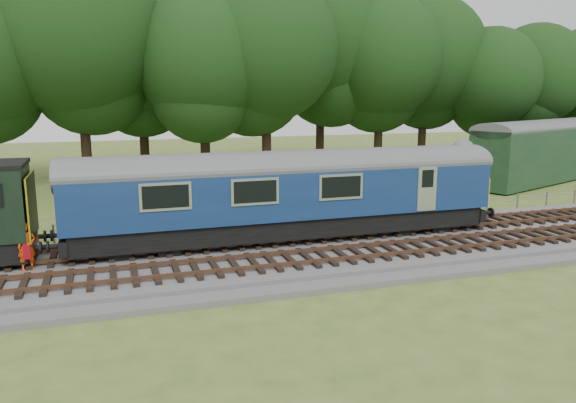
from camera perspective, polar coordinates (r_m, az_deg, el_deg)
name	(u,v)px	position (r m, az deg, el deg)	size (l,w,h in m)	color
ground	(310,255)	(22.99, 2.27, -5.46)	(120.00, 120.00, 0.00)	#426324
ballast	(310,251)	(22.94, 2.27, -5.04)	(70.00, 7.00, 0.35)	#4C4C4F
track_north	(299,237)	(24.14, 1.12, -3.62)	(67.20, 2.40, 0.21)	black
track_south	(325,256)	(21.44, 3.77, -5.55)	(67.20, 2.40, 0.21)	black
fence	(278,230)	(27.10, -1.05, -2.89)	(64.00, 0.12, 1.00)	#6B6054
tree_line	(211,178)	(43.83, -7.80, 2.38)	(70.00, 8.00, 18.00)	black
dmu_railcar	(288,187)	(23.53, 0.03, 1.45)	(18.05, 2.86, 3.88)	black
worker	(27,247)	(21.76, -25.02, -4.17)	(0.63, 0.41, 1.72)	#F4440C
parked_coach	(552,147)	(46.34, 25.20, 5.03)	(17.37, 9.35, 4.47)	#173320
shed	(509,162)	(44.60, 21.55, 3.77)	(4.47, 4.47, 2.90)	#173320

